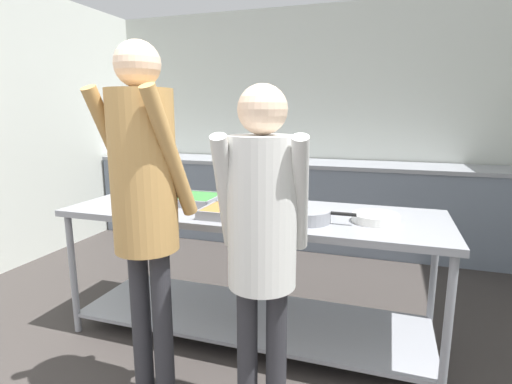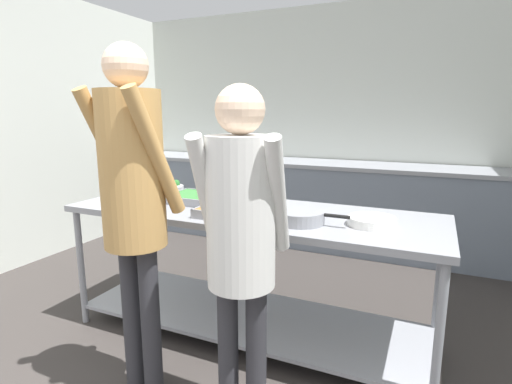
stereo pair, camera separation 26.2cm
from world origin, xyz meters
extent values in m
cube|color=silver|center=(0.00, 4.29, 1.32)|extent=(4.95, 0.06, 2.65)
cube|color=silver|center=(-2.45, 2.15, 1.32)|extent=(0.06, 4.41, 2.65)
cube|color=slate|center=(0.00, 3.92, 0.45)|extent=(4.79, 0.62, 0.90)
cube|color=gray|center=(0.00, 3.92, 0.92)|extent=(4.79, 0.65, 0.04)
cube|color=black|center=(-0.31, 3.92, 0.92)|extent=(0.49, 0.41, 0.02)
cube|color=gray|center=(0.12, 1.90, 0.84)|extent=(2.38, 0.79, 0.04)
cube|color=gray|center=(0.12, 1.90, 0.12)|extent=(2.30, 0.71, 0.02)
cylinder|color=gray|center=(-1.02, 1.56, 0.41)|extent=(0.04, 0.04, 0.82)
cylinder|color=gray|center=(1.26, 1.56, 0.41)|extent=(0.04, 0.04, 0.82)
cylinder|color=gray|center=(-1.02, 2.25, 0.41)|extent=(0.04, 0.04, 0.82)
cylinder|color=gray|center=(1.26, 2.25, 0.41)|extent=(0.04, 0.04, 0.82)
cylinder|color=#B2B2B7|center=(-0.66, 2.11, 0.89)|extent=(0.23, 0.23, 0.06)
sphere|color=#2D702D|center=(-0.65, 2.11, 0.94)|extent=(0.07, 0.07, 0.07)
sphere|color=#2D702D|center=(-0.63, 2.16, 0.94)|extent=(0.06, 0.06, 0.06)
sphere|color=#2D702D|center=(-0.71, 2.14, 0.94)|extent=(0.07, 0.07, 0.07)
sphere|color=#2D702D|center=(-0.71, 2.10, 0.94)|extent=(0.06, 0.06, 0.06)
sphere|color=#2D702D|center=(-0.65, 2.06, 0.94)|extent=(0.07, 0.07, 0.07)
cube|color=gray|center=(-0.33, 1.97, 0.87)|extent=(0.37, 0.33, 0.01)
cube|color=#387A38|center=(-0.33, 1.97, 0.89)|extent=(0.34, 0.30, 0.04)
cube|color=gray|center=(-0.33, 1.82, 0.89)|extent=(0.37, 0.01, 0.05)
cube|color=gray|center=(-0.33, 2.13, 0.89)|extent=(0.37, 0.01, 0.05)
cube|color=gray|center=(-0.51, 1.97, 0.89)|extent=(0.01, 0.33, 0.05)
cube|color=gray|center=(-0.15, 1.97, 0.89)|extent=(0.01, 0.33, 0.05)
cube|color=gray|center=(0.08, 1.72, 0.87)|extent=(0.37, 0.29, 0.01)
cube|color=#9E6B33|center=(0.08, 1.72, 0.89)|extent=(0.35, 0.27, 0.04)
cube|color=gray|center=(0.08, 1.58, 0.89)|extent=(0.37, 0.01, 0.05)
cube|color=gray|center=(0.08, 1.86, 0.89)|extent=(0.37, 0.01, 0.05)
cube|color=gray|center=(-0.10, 1.72, 0.89)|extent=(0.01, 0.29, 0.05)
cube|color=gray|center=(0.26, 1.72, 0.89)|extent=(0.01, 0.29, 0.05)
cylinder|color=gray|center=(0.51, 1.75, 0.90)|extent=(0.28, 0.28, 0.07)
cylinder|color=#B7472D|center=(0.51, 1.75, 0.93)|extent=(0.24, 0.24, 0.01)
cylinder|color=black|center=(0.72, 1.75, 0.92)|extent=(0.14, 0.02, 0.02)
cylinder|color=white|center=(0.89, 1.87, 0.87)|extent=(0.27, 0.27, 0.01)
cylinder|color=white|center=(0.89, 1.87, 0.88)|extent=(0.27, 0.27, 0.01)
cylinder|color=white|center=(0.89, 1.87, 0.89)|extent=(0.26, 0.26, 0.01)
cylinder|color=white|center=(0.89, 1.87, 0.90)|extent=(0.26, 0.26, 0.01)
cylinder|color=#2D2D33|center=(-0.22, 1.16, 0.41)|extent=(0.10, 0.10, 0.82)
cylinder|color=#2D2D33|center=(-0.09, 1.15, 0.41)|extent=(0.10, 0.10, 0.82)
cylinder|color=tan|center=(-0.32, 1.18, 1.29)|extent=(0.11, 0.34, 0.61)
cylinder|color=tan|center=(0.01, 1.13, 1.29)|extent=(0.11, 0.34, 0.61)
cylinder|color=tan|center=(-0.15, 1.15, 1.20)|extent=(0.31, 0.31, 0.76)
sphere|color=beige|center=(-0.15, 1.15, 1.69)|extent=(0.21, 0.21, 0.21)
cylinder|color=#2D2D33|center=(0.36, 1.15, 0.36)|extent=(0.10, 0.10, 0.72)
cylinder|color=#2D2D33|center=(0.50, 1.17, 0.36)|extent=(0.10, 0.10, 0.72)
cylinder|color=silver|center=(0.27, 1.13, 1.13)|extent=(0.12, 0.31, 0.54)
cylinder|color=silver|center=(0.59, 1.19, 1.13)|extent=(0.12, 0.31, 0.54)
cylinder|color=silver|center=(0.43, 1.16, 1.05)|extent=(0.30, 0.30, 0.66)
sphere|color=beige|center=(0.43, 1.16, 1.49)|extent=(0.21, 0.21, 0.21)
camera|label=1|loc=(0.93, -0.43, 1.48)|focal=28.00mm
camera|label=2|loc=(1.17, -0.34, 1.48)|focal=28.00mm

